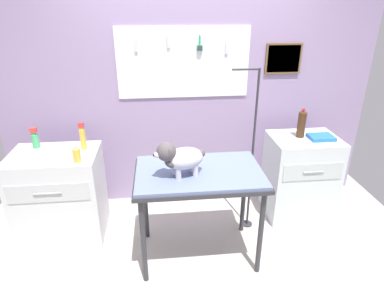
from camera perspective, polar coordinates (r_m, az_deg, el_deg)
ground at (r=3.05m, az=1.97°, el=-21.77°), size 4.40×4.00×0.04m
rear_wall_panel at (r=3.56m, az=-0.51°, el=7.46°), size 4.00×0.11×2.30m
grooming_table at (r=2.76m, az=1.25°, el=-6.18°), size 1.08×0.68×0.87m
grooming_arm at (r=3.18m, az=10.31°, el=-2.67°), size 0.30×0.11×1.64m
dog at (r=2.56m, az=-2.23°, el=-2.36°), size 0.42×0.27×0.31m
counter_left at (r=3.45m, az=-22.08°, el=-8.18°), size 0.80×0.58×0.87m
cabinet_right at (r=3.67m, az=18.30°, el=-5.39°), size 0.68×0.54×0.89m
shampoo_bottle at (r=3.21m, az=-18.57°, el=1.06°), size 0.05×0.05×0.26m
spray_bottle_short at (r=3.42m, az=-25.75°, el=0.73°), size 0.06×0.06×0.20m
pump_bottle_white at (r=2.98m, az=-19.52°, el=-1.80°), size 0.07×0.07×0.17m
soda_bottle at (r=3.44m, az=18.61°, el=3.35°), size 0.08×0.08×0.30m
supply_tray at (r=3.50m, az=21.65°, el=1.10°), size 0.24×0.18×0.04m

